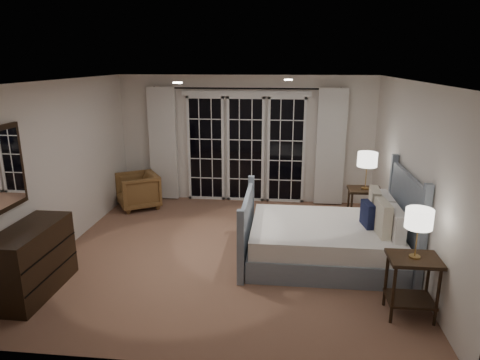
# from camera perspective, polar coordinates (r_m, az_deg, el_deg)

# --- Properties ---
(floor) EXTENTS (5.00, 5.00, 0.00)m
(floor) POSITION_cam_1_polar(r_m,az_deg,el_deg) (6.50, -1.38, -9.50)
(floor) COLOR #855C47
(floor) RESTS_ON ground
(ceiling) EXTENTS (5.00, 5.00, 0.00)m
(ceiling) POSITION_cam_1_polar(r_m,az_deg,el_deg) (5.89, -1.54, 13.09)
(ceiling) COLOR silver
(ceiling) RESTS_ON wall_back
(wall_left) EXTENTS (0.02, 5.00, 2.50)m
(wall_left) POSITION_cam_1_polar(r_m,az_deg,el_deg) (6.86, -22.63, 1.70)
(wall_left) COLOR silver
(wall_left) RESTS_ON floor
(wall_right) EXTENTS (0.02, 5.00, 2.50)m
(wall_right) POSITION_cam_1_polar(r_m,az_deg,el_deg) (6.26, 21.85, 0.53)
(wall_right) COLOR silver
(wall_right) RESTS_ON floor
(wall_back) EXTENTS (5.00, 0.02, 2.50)m
(wall_back) POSITION_cam_1_polar(r_m,az_deg,el_deg) (8.50, 0.78, 5.41)
(wall_back) COLOR silver
(wall_back) RESTS_ON floor
(wall_front) EXTENTS (5.00, 0.02, 2.50)m
(wall_front) POSITION_cam_1_polar(r_m,az_deg,el_deg) (3.74, -6.55, -8.30)
(wall_front) COLOR silver
(wall_front) RESTS_ON floor
(french_doors) EXTENTS (2.50, 0.04, 2.20)m
(french_doors) POSITION_cam_1_polar(r_m,az_deg,el_deg) (8.49, 0.75, 4.30)
(french_doors) COLOR black
(french_doors) RESTS_ON wall_back
(curtain_rod) EXTENTS (3.50, 0.03, 0.03)m
(curtain_rod) POSITION_cam_1_polar(r_m,az_deg,el_deg) (8.28, 0.74, 12.11)
(curtain_rod) COLOR black
(curtain_rod) RESTS_ON wall_back
(curtain_left) EXTENTS (0.55, 0.10, 2.25)m
(curtain_left) POSITION_cam_1_polar(r_m,az_deg,el_deg) (8.72, -10.20, 4.75)
(curtain_left) COLOR silver
(curtain_left) RESTS_ON curtain_rod
(curtain_right) EXTENTS (0.55, 0.10, 2.25)m
(curtain_right) POSITION_cam_1_polar(r_m,az_deg,el_deg) (8.41, 11.99, 4.27)
(curtain_right) COLOR silver
(curtain_right) RESTS_ON curtain_rod
(downlight_a) EXTENTS (0.12, 0.12, 0.01)m
(downlight_a) POSITION_cam_1_polar(r_m,az_deg,el_deg) (6.44, 6.47, 13.13)
(downlight_a) COLOR white
(downlight_a) RESTS_ON ceiling
(downlight_b) EXTENTS (0.12, 0.12, 0.01)m
(downlight_b) POSITION_cam_1_polar(r_m,az_deg,el_deg) (5.61, -8.33, 12.71)
(downlight_b) COLOR white
(downlight_b) RESTS_ON ceiling
(bed) EXTENTS (2.23, 1.60, 1.30)m
(bed) POSITION_cam_1_polar(r_m,az_deg,el_deg) (6.22, 11.59, -7.71)
(bed) COLOR gray
(bed) RESTS_ON floor
(nightstand_left) EXTENTS (0.54, 0.44, 0.71)m
(nightstand_left) POSITION_cam_1_polar(r_m,az_deg,el_deg) (5.17, 21.97, -11.93)
(nightstand_left) COLOR black
(nightstand_left) RESTS_ON floor
(nightstand_right) EXTENTS (0.54, 0.43, 0.70)m
(nightstand_right) POSITION_cam_1_polar(r_m,az_deg,el_deg) (7.48, 16.19, -2.87)
(nightstand_right) COLOR black
(nightstand_right) RESTS_ON floor
(lamp_left) EXTENTS (0.29, 0.29, 0.56)m
(lamp_left) POSITION_cam_1_polar(r_m,az_deg,el_deg) (4.91, 22.77, -4.85)
(lamp_left) COLOR tan
(lamp_left) RESTS_ON nightstand_left
(lamp_right) EXTENTS (0.32, 0.32, 0.62)m
(lamp_right) POSITION_cam_1_polar(r_m,az_deg,el_deg) (7.28, 16.62, 2.60)
(lamp_right) COLOR tan
(lamp_right) RESTS_ON nightstand_right
(armchair) EXTENTS (1.02, 1.01, 0.68)m
(armchair) POSITION_cam_1_polar(r_m,az_deg,el_deg) (8.48, -13.45, -1.40)
(armchair) COLOR brown
(armchair) RESTS_ON floor
(dresser) EXTENTS (0.51, 1.20, 0.85)m
(dresser) POSITION_cam_1_polar(r_m,az_deg,el_deg) (5.84, -25.98, -9.63)
(dresser) COLOR black
(dresser) RESTS_ON floor
(mirror) EXTENTS (0.05, 0.85, 1.00)m
(mirror) POSITION_cam_1_polar(r_m,az_deg,el_deg) (5.62, -29.38, 1.15)
(mirror) COLOR black
(mirror) RESTS_ON wall_left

